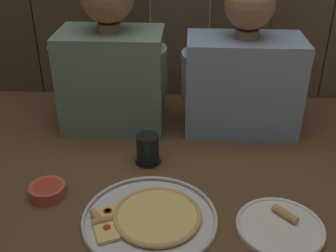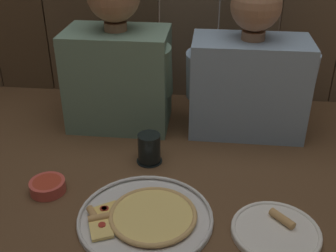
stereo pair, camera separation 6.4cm
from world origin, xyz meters
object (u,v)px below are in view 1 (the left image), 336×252
(dipping_bowl, at_px, (48,190))
(diner_right, at_px, (244,68))
(pizza_tray, at_px, (151,217))
(drinking_glass, at_px, (148,149))
(dinner_plate, at_px, (280,227))
(diner_left, at_px, (111,60))

(dipping_bowl, height_order, diner_right, diner_right)
(pizza_tray, relative_size, diner_right, 0.67)
(drinking_glass, distance_m, diner_right, 0.46)
(drinking_glass, bearing_deg, pizza_tray, -82.97)
(pizza_tray, height_order, diner_right, diner_right)
(dinner_plate, bearing_deg, pizza_tray, 176.90)
(drinking_glass, bearing_deg, diner_left, 120.34)
(drinking_glass, xyz_separation_m, dipping_bowl, (-0.28, -0.19, -0.03))
(dinner_plate, distance_m, dipping_bowl, 0.67)
(pizza_tray, distance_m, dinner_plate, 0.35)
(diner_left, bearing_deg, dipping_bowl, -105.90)
(diner_right, bearing_deg, diner_left, 179.95)
(pizza_tray, xyz_separation_m, dipping_bowl, (-0.31, 0.09, 0.01))
(dinner_plate, height_order, diner_left, diner_left)
(pizza_tray, relative_size, diner_left, 0.64)
(dinner_plate, relative_size, diner_right, 0.42)
(dipping_bowl, xyz_separation_m, diner_left, (0.13, 0.45, 0.24))
(dipping_bowl, bearing_deg, drinking_glass, 34.88)
(dipping_bowl, bearing_deg, diner_right, 36.76)
(diner_right, bearing_deg, dinner_plate, -84.21)
(dipping_bowl, xyz_separation_m, diner_right, (0.61, 0.45, 0.22))
(dinner_plate, bearing_deg, diner_left, 133.50)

